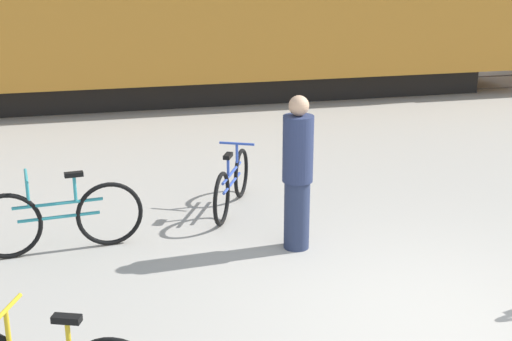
% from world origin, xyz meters
% --- Properties ---
extents(ground_plane, '(80.00, 80.00, 0.00)m').
position_xyz_m(ground_plane, '(0.00, 0.00, 0.00)').
color(ground_plane, '#A8A399').
extents(rail_near, '(55.51, 0.07, 0.01)m').
position_xyz_m(rail_near, '(0.00, 9.49, 0.01)').
color(rail_near, '#4C4238').
rests_on(rail_near, ground_plane).
extents(rail_far, '(55.51, 0.07, 0.01)m').
position_xyz_m(rail_far, '(0.00, 10.93, 0.01)').
color(rail_far, '#4C4238').
rests_on(rail_far, ground_plane).
extents(bicycle_teal, '(1.83, 0.46, 0.93)m').
position_xyz_m(bicycle_teal, '(-3.27, 2.33, 0.39)').
color(bicycle_teal, black).
rests_on(bicycle_teal, ground_plane).
extents(bicycle_blue, '(0.78, 1.53, 0.82)m').
position_xyz_m(bicycle_blue, '(-1.17, 3.15, 0.35)').
color(bicycle_blue, black).
rests_on(bicycle_blue, ground_plane).
extents(person_in_navy, '(0.33, 0.33, 1.73)m').
position_xyz_m(person_in_navy, '(-0.71, 1.82, 0.87)').
color(person_in_navy, '#283351').
rests_on(person_in_navy, ground_plane).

